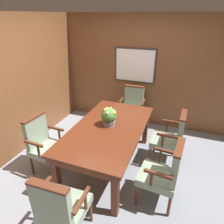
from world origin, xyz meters
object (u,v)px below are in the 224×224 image
at_px(dining_table, 109,132).
at_px(chair_right_near, 164,172).
at_px(chair_left_near, 44,143).
at_px(chair_right_far, 172,137).
at_px(potted_plant, 109,116).
at_px(chair_head_near, 60,207).
at_px(chair_head_far, 132,107).

relative_size(dining_table, chair_right_near, 2.03).
relative_size(chair_left_near, chair_right_near, 1.00).
distance_m(chair_right_far, potted_plant, 1.14).
height_order(dining_table, potted_plant, potted_plant).
xyz_separation_m(dining_table, chair_left_near, (-0.94, -0.47, -0.15)).
distance_m(chair_left_near, chair_head_near, 1.32).
relative_size(chair_left_near, potted_plant, 3.06).
bearing_deg(chair_left_near, dining_table, -59.90).
bearing_deg(chair_left_near, potted_plant, -56.57).
height_order(chair_head_far, potted_plant, potted_plant).
height_order(dining_table, chair_head_near, chair_head_near).
bearing_deg(chair_right_near, potted_plant, -112.99).
bearing_deg(chair_head_far, chair_left_near, -118.38).
height_order(chair_left_near, chair_head_near, same).
height_order(chair_left_near, chair_head_far, same).
xyz_separation_m(chair_right_far, potted_plant, (-0.99, -0.39, 0.40)).
bearing_deg(potted_plant, chair_right_near, -27.33).
xyz_separation_m(chair_right_far, chair_head_far, (-0.96, 0.96, 0.00)).
bearing_deg(potted_plant, dining_table, -72.16).
bearing_deg(chair_head_near, chair_right_far, -120.20).
distance_m(chair_right_far, chair_head_far, 1.36).
xyz_separation_m(dining_table, chair_head_near, (-0.01, -1.40, -0.15)).
bearing_deg(chair_right_near, dining_table, -110.64).
height_order(chair_right_far, chair_head_near, same).
relative_size(chair_head_near, potted_plant, 3.06).
distance_m(chair_head_far, potted_plant, 1.41).
distance_m(chair_head_near, potted_plant, 1.52).
bearing_deg(potted_plant, chair_head_far, 88.68).
distance_m(chair_right_near, potted_plant, 1.19).
xyz_separation_m(chair_right_near, chair_head_near, (-0.98, -0.95, 0.00)).
bearing_deg(chair_head_near, dining_table, -92.61).
distance_m(dining_table, chair_right_near, 1.08).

